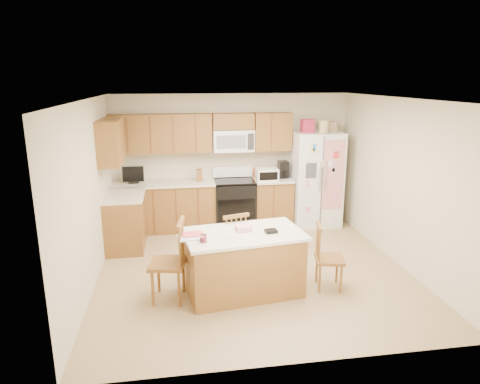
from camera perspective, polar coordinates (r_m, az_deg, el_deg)
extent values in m
plane|color=olive|center=(6.54, 1.69, -10.17)|extent=(4.50, 4.50, 0.00)
cube|color=beige|center=(8.28, -1.09, 4.33)|extent=(4.50, 0.10, 2.50)
cube|color=beige|center=(4.03, 7.71, -7.39)|extent=(4.50, 0.10, 2.50)
cube|color=beige|center=(6.12, -19.40, -0.33)|extent=(0.10, 4.50, 2.50)
cube|color=beige|center=(6.88, 20.52, 1.19)|extent=(0.10, 4.50, 2.50)
cube|color=white|center=(5.93, 1.87, 12.29)|extent=(4.50, 4.50, 0.04)
cube|color=brown|center=(8.11, -10.02, -2.02)|extent=(1.87, 0.60, 0.88)
cube|color=brown|center=(8.32, 4.28, -1.41)|extent=(0.72, 0.60, 0.88)
cube|color=brown|center=(7.42, -15.02, -3.92)|extent=(0.60, 0.95, 0.88)
cube|color=silver|center=(7.98, -10.17, 1.12)|extent=(1.87, 0.64, 0.04)
cube|color=silver|center=(8.19, 4.35, 1.67)|extent=(0.72, 0.64, 0.04)
cube|color=silver|center=(7.29, -15.19, -0.49)|extent=(0.64, 0.95, 0.04)
cube|color=brown|center=(7.96, -10.52, 7.67)|extent=(1.85, 0.33, 0.70)
cube|color=brown|center=(8.17, 4.31, 8.05)|extent=(0.70, 0.33, 0.70)
cube|color=brown|center=(8.02, -0.96, 9.43)|extent=(0.76, 0.33, 0.29)
cube|color=brown|center=(7.13, -16.84, 6.45)|extent=(0.33, 0.95, 0.70)
cube|color=brown|center=(7.83, -14.79, 7.31)|extent=(0.02, 0.01, 0.66)
cube|color=brown|center=(7.86, -14.32, -2.82)|extent=(0.02, 0.01, 0.84)
cube|color=brown|center=(7.80, -11.84, 7.46)|extent=(0.02, 0.01, 0.66)
cube|color=brown|center=(7.83, -11.41, -2.71)|extent=(0.02, 0.01, 0.84)
cube|color=brown|center=(7.79, -8.88, 7.58)|extent=(0.02, 0.01, 0.66)
cube|color=brown|center=(7.82, -8.48, -2.60)|extent=(0.02, 0.01, 0.84)
cube|color=brown|center=(7.80, -5.92, 7.69)|extent=(0.01, 0.01, 0.66)
cube|color=brown|center=(7.83, -5.55, -2.48)|extent=(0.01, 0.01, 0.84)
cube|color=brown|center=(8.00, 4.24, 7.90)|extent=(0.01, 0.01, 0.66)
cube|color=brown|center=(8.02, 4.49, -2.02)|extent=(0.01, 0.01, 0.84)
cube|color=white|center=(8.03, -0.92, 6.89)|extent=(0.76, 0.38, 0.40)
cube|color=slate|center=(7.83, -1.16, 6.69)|extent=(0.54, 0.01, 0.24)
cube|color=#262626|center=(7.89, 1.45, 6.74)|extent=(0.12, 0.01, 0.30)
cube|color=brown|center=(7.97, -5.43, 2.24)|extent=(0.10, 0.14, 0.22)
cube|color=black|center=(8.04, -13.99, 1.23)|extent=(0.18, 0.12, 0.02)
cube|color=black|center=(8.00, -14.06, 2.34)|extent=(0.38, 0.03, 0.28)
cube|color=orange|center=(8.22, 3.14, 2.52)|extent=(0.35, 0.22, 0.18)
cube|color=white|center=(8.00, 3.62, 2.35)|extent=(0.40, 0.28, 0.23)
cube|color=black|center=(7.86, 3.84, 2.13)|extent=(0.34, 0.01, 0.15)
cube|color=black|center=(8.26, 5.77, 3.03)|extent=(0.18, 0.22, 0.32)
cylinder|color=black|center=(8.21, 5.88, 2.45)|extent=(0.12, 0.12, 0.12)
cube|color=black|center=(8.16, -0.76, -1.67)|extent=(0.76, 0.64, 0.88)
cube|color=black|center=(7.86, -0.42, -2.48)|extent=(0.68, 0.01, 0.42)
cube|color=black|center=(8.04, -0.77, 1.50)|extent=(0.76, 0.64, 0.03)
cube|color=white|center=(8.27, -1.03, 2.76)|extent=(0.76, 0.10, 0.20)
cube|color=white|center=(8.35, 10.01, 1.75)|extent=(0.90, 0.75, 1.80)
cube|color=#4C4C4C|center=(8.00, 10.88, 1.13)|extent=(0.02, 0.01, 1.75)
cube|color=silver|center=(7.93, 10.65, 2.13)|extent=(0.02, 0.03, 0.55)
cube|color=silver|center=(7.97, 11.32, 2.15)|extent=(0.02, 0.03, 0.55)
cube|color=#3F3F44|center=(7.88, 9.46, 2.84)|extent=(0.20, 0.01, 0.28)
cube|color=#D84C59|center=(8.04, 12.27, 2.21)|extent=(0.42, 0.01, 1.30)
cube|color=#A7213D|center=(8.12, 8.98, 8.72)|extent=(0.22, 0.22, 0.24)
cylinder|color=#D6C379|center=(8.17, 11.11, 8.60)|extent=(0.18, 0.18, 0.22)
cube|color=tan|center=(8.36, 11.98, 8.55)|extent=(0.18, 0.20, 0.18)
cube|color=brown|center=(5.72, 0.46, -9.57)|extent=(1.55, 1.01, 0.80)
cube|color=silver|center=(5.56, 0.47, -5.63)|extent=(1.64, 1.10, 0.04)
cylinder|color=#A7213D|center=(5.26, -4.92, -6.32)|extent=(0.08, 0.08, 0.06)
cylinder|color=white|center=(5.26, -4.92, -6.17)|extent=(0.09, 0.09, 0.09)
cube|color=pink|center=(5.61, 0.45, -4.84)|extent=(0.22, 0.18, 0.07)
cube|color=black|center=(5.56, 4.15, -5.21)|extent=(0.17, 0.14, 0.04)
cube|color=white|center=(5.41, -6.70, -6.03)|extent=(0.33, 0.28, 0.01)
cube|color=#D84C4C|center=(5.48, -6.32, -5.58)|extent=(0.28, 0.23, 0.01)
cylinder|color=white|center=(5.30, -2.05, -6.38)|extent=(0.13, 0.07, 0.01)
cube|color=brown|center=(5.58, -9.64, -9.39)|extent=(0.51, 0.53, 0.05)
cylinder|color=brown|center=(5.88, -10.81, -10.88)|extent=(0.04, 0.04, 0.47)
cylinder|color=brown|center=(5.56, -11.57, -12.53)|extent=(0.04, 0.04, 0.47)
cylinder|color=brown|center=(5.83, -7.58, -10.99)|extent=(0.04, 0.04, 0.47)
cylinder|color=brown|center=(5.50, -8.14, -12.68)|extent=(0.04, 0.04, 0.47)
cylinder|color=brown|center=(5.59, -7.58, -6.10)|extent=(0.02, 0.02, 0.53)
cylinder|color=brown|center=(5.52, -7.70, -6.41)|extent=(0.02, 0.02, 0.53)
cylinder|color=brown|center=(5.44, -7.82, -6.72)|extent=(0.02, 0.02, 0.53)
cylinder|color=brown|center=(5.37, -7.95, -7.04)|extent=(0.02, 0.02, 0.53)
cylinder|color=brown|center=(5.29, -8.08, -7.37)|extent=(0.02, 0.02, 0.53)
cube|color=brown|center=(5.35, -7.92, -4.10)|extent=(0.12, 0.44, 0.05)
cube|color=brown|center=(6.23, -1.15, -7.07)|extent=(0.51, 0.49, 0.04)
cylinder|color=brown|center=(6.50, -0.34, -8.28)|extent=(0.04, 0.04, 0.42)
cylinder|color=brown|center=(6.38, -3.07, -8.77)|extent=(0.04, 0.04, 0.42)
cylinder|color=brown|center=(6.26, 0.82, -9.22)|extent=(0.04, 0.04, 0.42)
cylinder|color=brown|center=(6.14, -1.99, -9.77)|extent=(0.04, 0.04, 0.42)
cylinder|color=brown|center=(6.06, 0.75, -5.15)|extent=(0.02, 0.02, 0.47)
cylinder|color=brown|center=(6.03, 0.13, -5.26)|extent=(0.02, 0.02, 0.47)
cylinder|color=brown|center=(6.00, -0.50, -5.36)|extent=(0.02, 0.02, 0.47)
cylinder|color=brown|center=(5.97, -1.14, -5.47)|extent=(0.02, 0.02, 0.47)
cylinder|color=brown|center=(5.94, -1.79, -5.57)|extent=(0.02, 0.02, 0.47)
cube|color=brown|center=(5.92, -0.51, -3.24)|extent=(0.38, 0.15, 0.05)
cube|color=brown|center=(5.94, 11.83, -8.74)|extent=(0.44, 0.46, 0.04)
cylinder|color=brown|center=(5.91, 13.31, -11.28)|extent=(0.03, 0.03, 0.40)
cylinder|color=brown|center=(6.20, 12.79, -10.00)|extent=(0.03, 0.03, 0.40)
cylinder|color=brown|center=(5.87, 10.57, -11.34)|extent=(0.03, 0.03, 0.40)
cylinder|color=brown|center=(6.15, 10.19, -10.04)|extent=(0.03, 0.03, 0.40)
cylinder|color=brown|center=(5.70, 10.58, -7.09)|extent=(0.02, 0.02, 0.45)
cylinder|color=brown|center=(5.76, 10.49, -6.83)|extent=(0.02, 0.02, 0.45)
cylinder|color=brown|center=(5.83, 10.41, -6.58)|extent=(0.02, 0.02, 0.45)
cylinder|color=brown|center=(5.89, 10.32, -6.33)|extent=(0.02, 0.02, 0.45)
cylinder|color=brown|center=(5.96, 10.24, -6.09)|extent=(0.02, 0.02, 0.45)
cube|color=brown|center=(5.75, 10.51, -4.50)|extent=(0.11, 0.37, 0.05)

